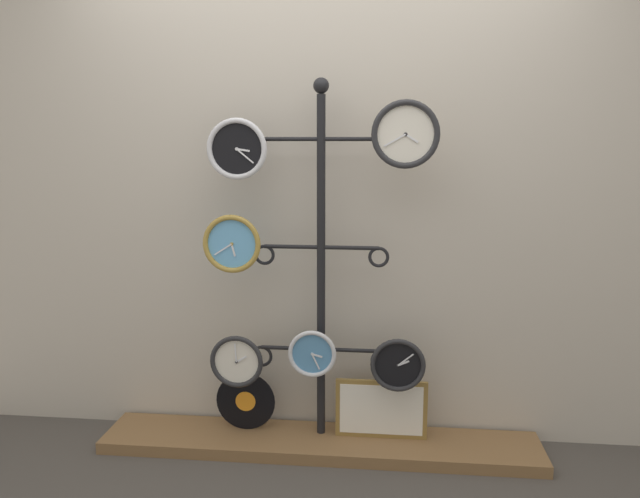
{
  "coord_description": "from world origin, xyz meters",
  "views": [
    {
      "loc": [
        0.31,
        -2.57,
        1.54
      ],
      "look_at": [
        0.0,
        0.36,
        1.03
      ],
      "focal_mm": 35.0,
      "sensor_mm": 36.0,
      "label": 1
    }
  ],
  "objects_px": {
    "clock_bottom_center": "(312,354)",
    "clock_bottom_right": "(398,365)",
    "display_stand": "(321,309)",
    "picture_frame": "(381,409)",
    "clock_middle_left": "(232,244)",
    "clock_bottom_left": "(237,361)",
    "clock_top_left": "(237,149)",
    "clock_top_right": "(406,134)",
    "vinyl_record": "(246,401)"
  },
  "relations": [
    {
      "from": "display_stand",
      "to": "picture_frame",
      "type": "bearing_deg",
      "value": -4.39
    },
    {
      "from": "clock_bottom_center",
      "to": "picture_frame",
      "type": "relative_size",
      "value": 0.52
    },
    {
      "from": "clock_top_right",
      "to": "picture_frame",
      "type": "distance_m",
      "value": 1.36
    },
    {
      "from": "clock_top_right",
      "to": "clock_middle_left",
      "type": "distance_m",
      "value": 0.96
    },
    {
      "from": "picture_frame",
      "to": "vinyl_record",
      "type": "bearing_deg",
      "value": 178.67
    },
    {
      "from": "clock_bottom_left",
      "to": "vinyl_record",
      "type": "relative_size",
      "value": 0.86
    },
    {
      "from": "display_stand",
      "to": "picture_frame",
      "type": "xyz_separation_m",
      "value": [
        0.31,
        -0.02,
        -0.5
      ]
    },
    {
      "from": "clock_top_right",
      "to": "clock_bottom_center",
      "type": "bearing_deg",
      "value": 178.29
    },
    {
      "from": "clock_middle_left",
      "to": "clock_bottom_center",
      "type": "distance_m",
      "value": 0.66
    },
    {
      "from": "clock_bottom_left",
      "to": "clock_bottom_right",
      "type": "relative_size",
      "value": 1.01
    },
    {
      "from": "clock_bottom_right",
      "to": "clock_middle_left",
      "type": "bearing_deg",
      "value": 179.19
    },
    {
      "from": "clock_middle_left",
      "to": "clock_bottom_right",
      "type": "xyz_separation_m",
      "value": [
        0.8,
        -0.01,
        -0.57
      ]
    },
    {
      "from": "clock_top_right",
      "to": "vinyl_record",
      "type": "xyz_separation_m",
      "value": [
        -0.78,
        0.11,
        -1.35
      ]
    },
    {
      "from": "clock_top_left",
      "to": "clock_bottom_center",
      "type": "height_order",
      "value": "clock_top_left"
    },
    {
      "from": "clock_middle_left",
      "to": "clock_bottom_center",
      "type": "height_order",
      "value": "clock_middle_left"
    },
    {
      "from": "clock_bottom_center",
      "to": "clock_top_right",
      "type": "bearing_deg",
      "value": -1.71
    },
    {
      "from": "display_stand",
      "to": "clock_top_right",
      "type": "distance_m",
      "value": 0.95
    },
    {
      "from": "clock_middle_left",
      "to": "clock_bottom_left",
      "type": "distance_m",
      "value": 0.59
    },
    {
      "from": "clock_bottom_center",
      "to": "vinyl_record",
      "type": "bearing_deg",
      "value": 165.22
    },
    {
      "from": "clock_bottom_left",
      "to": "clock_bottom_center",
      "type": "height_order",
      "value": "clock_bottom_center"
    },
    {
      "from": "clock_top_left",
      "to": "picture_frame",
      "type": "relative_size",
      "value": 0.63
    },
    {
      "from": "clock_top_right",
      "to": "clock_middle_left",
      "type": "relative_size",
      "value": 1.09
    },
    {
      "from": "clock_bottom_center",
      "to": "clock_bottom_right",
      "type": "distance_m",
      "value": 0.42
    },
    {
      "from": "clock_middle_left",
      "to": "clock_top_left",
      "type": "bearing_deg",
      "value": 29.94
    },
    {
      "from": "clock_top_right",
      "to": "clock_bottom_left",
      "type": "height_order",
      "value": "clock_top_right"
    },
    {
      "from": "clock_top_right",
      "to": "clock_bottom_right",
      "type": "bearing_deg",
      "value": 170.51
    },
    {
      "from": "clock_middle_left",
      "to": "picture_frame",
      "type": "relative_size",
      "value": 0.62
    },
    {
      "from": "clock_top_left",
      "to": "vinyl_record",
      "type": "bearing_deg",
      "value": 92.28
    },
    {
      "from": "clock_middle_left",
      "to": "clock_bottom_center",
      "type": "relative_size",
      "value": 1.19
    },
    {
      "from": "clock_bottom_left",
      "to": "display_stand",
      "type": "bearing_deg",
      "value": 15.47
    },
    {
      "from": "clock_top_right",
      "to": "clock_bottom_center",
      "type": "relative_size",
      "value": 1.3
    },
    {
      "from": "clock_bottom_left",
      "to": "vinyl_record",
      "type": "bearing_deg",
      "value": 81.62
    },
    {
      "from": "clock_bottom_left",
      "to": "clock_bottom_right",
      "type": "height_order",
      "value": "clock_bottom_right"
    },
    {
      "from": "clock_middle_left",
      "to": "clock_bottom_center",
      "type": "bearing_deg",
      "value": -0.05
    },
    {
      "from": "display_stand",
      "to": "clock_bottom_center",
      "type": "distance_m",
      "value": 0.22
    },
    {
      "from": "clock_top_right",
      "to": "clock_bottom_left",
      "type": "xyz_separation_m",
      "value": [
        -0.8,
        0.0,
        -1.1
      ]
    },
    {
      "from": "clock_top_right",
      "to": "clock_bottom_right",
      "type": "xyz_separation_m",
      "value": [
        -0.01,
        0.0,
        -1.09
      ]
    },
    {
      "from": "clock_top_left",
      "to": "clock_bottom_left",
      "type": "bearing_deg",
      "value": -122.8
    },
    {
      "from": "clock_middle_left",
      "to": "clock_bottom_left",
      "type": "height_order",
      "value": "clock_middle_left"
    },
    {
      "from": "clock_middle_left",
      "to": "vinyl_record",
      "type": "bearing_deg",
      "value": 73.51
    },
    {
      "from": "clock_top_left",
      "to": "vinyl_record",
      "type": "relative_size",
      "value": 0.94
    },
    {
      "from": "clock_top_left",
      "to": "clock_middle_left",
      "type": "height_order",
      "value": "clock_top_left"
    },
    {
      "from": "clock_bottom_center",
      "to": "clock_bottom_right",
      "type": "height_order",
      "value": "clock_bottom_center"
    },
    {
      "from": "clock_bottom_right",
      "to": "vinyl_record",
      "type": "xyz_separation_m",
      "value": [
        -0.77,
        0.11,
        -0.27
      ]
    },
    {
      "from": "clock_bottom_center",
      "to": "picture_frame",
      "type": "bearing_deg",
      "value": 13.03
    },
    {
      "from": "display_stand",
      "to": "clock_top_right",
      "type": "xyz_separation_m",
      "value": [
        0.39,
        -0.11,
        0.85
      ]
    },
    {
      "from": "clock_top_right",
      "to": "picture_frame",
      "type": "xyz_separation_m",
      "value": [
        -0.09,
        0.09,
        -1.36
      ]
    },
    {
      "from": "clock_bottom_left",
      "to": "clock_bottom_right",
      "type": "xyz_separation_m",
      "value": [
        0.79,
        -0.0,
        0.01
      ]
    },
    {
      "from": "picture_frame",
      "to": "clock_top_left",
      "type": "bearing_deg",
      "value": -175.04
    },
    {
      "from": "display_stand",
      "to": "clock_bottom_left",
      "type": "xyz_separation_m",
      "value": [
        -0.41,
        -0.11,
        -0.25
      ]
    }
  ]
}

